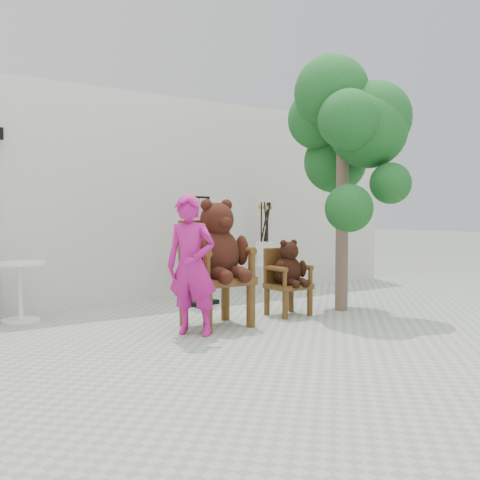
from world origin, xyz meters
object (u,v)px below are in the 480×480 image
(chair_small, at_px, (288,272))
(tree, at_px, (347,123))
(person, at_px, (192,266))
(display_stand, at_px, (199,263))
(stool_bucket, at_px, (264,253))
(chair_big, at_px, (216,254))
(cafe_table, at_px, (20,284))

(chair_small, relative_size, tree, 0.28)
(person, height_order, display_stand, display_stand)
(display_stand, bearing_deg, tree, -61.38)
(chair_small, distance_m, stool_bucket, 2.02)
(chair_big, bearing_deg, cafe_table, 138.53)
(chair_small, xyz_separation_m, stool_bucket, (0.99, 1.76, 0.09))
(chair_big, bearing_deg, display_stand, 66.05)
(person, bearing_deg, display_stand, 109.14)
(person, xyz_separation_m, tree, (2.47, 0.22, 1.72))
(chair_big, bearing_deg, tree, -2.95)
(cafe_table, height_order, tree, tree)
(chair_big, distance_m, cafe_table, 2.37)
(cafe_table, relative_size, tree, 0.21)
(chair_big, xyz_separation_m, chair_small, (1.10, 0.05, -0.27))
(tree, bearing_deg, chair_small, 169.93)
(chair_big, height_order, chair_small, chair_big)
(chair_big, height_order, tree, tree)
(cafe_table, bearing_deg, chair_small, -27.69)
(chair_small, distance_m, person, 1.66)
(chair_big, xyz_separation_m, display_stand, (0.61, 1.38, -0.23))
(tree, bearing_deg, chair_big, 177.05)
(chair_small, height_order, stool_bucket, stool_bucket)
(tree, bearing_deg, person, -174.81)
(chair_small, xyz_separation_m, person, (-1.61, -0.38, 0.19))
(stool_bucket, bearing_deg, cafe_table, -176.11)
(chair_big, bearing_deg, stool_bucket, 40.82)
(person, distance_m, stool_bucket, 3.37)
(chair_small, relative_size, stool_bucket, 0.65)
(display_stand, height_order, tree, tree)
(person, relative_size, stool_bucket, 1.01)
(person, xyz_separation_m, display_stand, (1.12, 1.71, -0.15))
(chair_big, distance_m, stool_bucket, 2.77)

